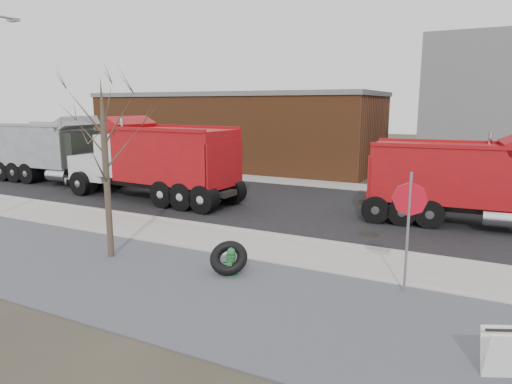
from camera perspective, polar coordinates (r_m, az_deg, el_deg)
The scene contains 15 objects.
ground at distance 14.40m, azimuth -0.95°, elevation -7.01°, with size 120.00×120.00×0.00m, color #383328.
gravel_verge at distance 11.61m, azimuth -9.28°, elevation -11.58°, with size 60.00×5.00×0.03m, color slate.
sidewalk at distance 14.60m, azimuth -0.48°, elevation -6.63°, with size 60.00×2.50×0.06m, color #9E9B93.
curb at distance 15.70m, azimuth 1.73°, elevation -5.27°, with size 60.00×0.15×0.11m, color #9E9B93.
road at distance 19.97m, azimuth 7.60°, elevation -1.98°, with size 60.00×9.40×0.02m, color black.
far_sidewalk at distance 25.31m, azimuth 11.96°, elevation 0.65°, with size 60.00×2.00×0.06m, color #9E9B93.
building_brick at distance 33.46m, azimuth -2.36°, elevation 7.85°, with size 20.20×8.20×5.30m.
bare_tree at distance 13.58m, azimuth -18.41°, elevation 5.57°, with size 3.20×3.20×5.20m.
fire_hydrant at distance 12.08m, azimuth -3.13°, elevation -8.84°, with size 0.43×0.42×0.76m.
truck_tire at distance 12.17m, azimuth -3.44°, elevation -8.21°, with size 1.23×1.18×0.89m.
stop_sign at distance 11.06m, azimuth 18.58°, elevation -2.46°, with size 0.79×0.08×2.92m.
sandwich_board at distance 8.81m, azimuth 28.43°, elevation -17.32°, with size 0.72×0.60×0.85m.
dump_truck_red_a at distance 18.39m, azimuth 25.12°, elevation 1.40°, with size 8.44×2.95×3.38m.
dump_truck_red_b at distance 21.66m, azimuth -12.47°, elevation 4.06°, with size 9.19×3.14×3.82m.
dump_truck_grey at distance 28.33m, azimuth -23.49°, elevation 4.89°, with size 8.35×2.82×3.74m.
Camera 1 is at (6.47, -12.08, 4.42)m, focal length 32.00 mm.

